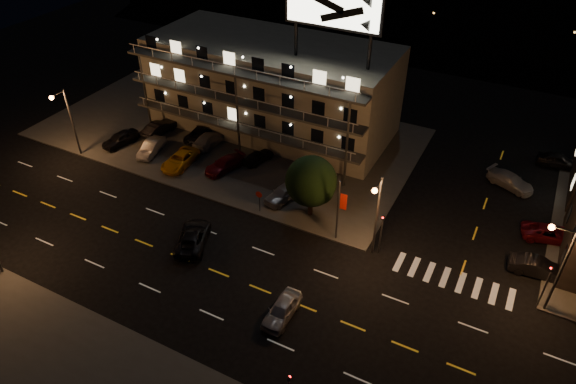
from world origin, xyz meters
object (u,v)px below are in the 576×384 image
at_px(tree, 311,182).
at_px(road_car_east, 282,310).
at_px(side_car_0, 538,267).
at_px(lot_car_4, 284,193).
at_px(lot_car_2, 180,160).
at_px(lot_car_7, 210,139).
at_px(road_car_west, 193,237).

relative_size(tree, road_car_east, 1.45).
xyz_separation_m(tree, side_car_0, (20.05, 1.66, -3.09)).
bearing_deg(lot_car_4, lot_car_2, -165.30).
distance_m(lot_car_2, lot_car_7, 5.09).
height_order(lot_car_7, road_car_east, lot_car_7).
bearing_deg(road_car_west, lot_car_7, -83.08).
relative_size(tree, road_car_west, 1.17).
bearing_deg(side_car_0, lot_car_7, 77.33).
distance_m(lot_car_2, side_car_0, 36.10).
xyz_separation_m(road_car_east, road_car_west, (-10.87, 3.63, 0.01)).
distance_m(lot_car_4, road_car_west, 10.22).
distance_m(side_car_0, road_car_east, 21.53).
bearing_deg(tree, road_car_east, -74.15).
height_order(lot_car_4, lot_car_7, lot_car_4).
bearing_deg(road_car_east, road_car_west, 161.42).
xyz_separation_m(side_car_0, road_car_east, (-16.64, -13.67, -0.02)).
relative_size(tree, side_car_0, 1.36).
height_order(tree, road_car_west, tree).
bearing_deg(lot_car_2, side_car_0, -2.16).
bearing_deg(road_car_east, side_car_0, 39.29).
bearing_deg(road_car_west, lot_car_2, -70.48).
bearing_deg(side_car_0, lot_car_4, 86.34).
xyz_separation_m(lot_car_4, side_car_0, (23.35, 0.70, -0.15)).
bearing_deg(side_car_0, tree, 89.35).
relative_size(lot_car_7, road_car_east, 1.18).
distance_m(lot_car_7, side_car_0, 36.04).
bearing_deg(lot_car_4, tree, -0.63).
relative_size(lot_car_2, lot_car_7, 0.99).
height_order(lot_car_2, lot_car_7, lot_car_7).
bearing_deg(lot_car_7, side_car_0, 173.30).
relative_size(road_car_east, road_car_west, 0.80).
relative_size(tree, lot_car_7, 1.23).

